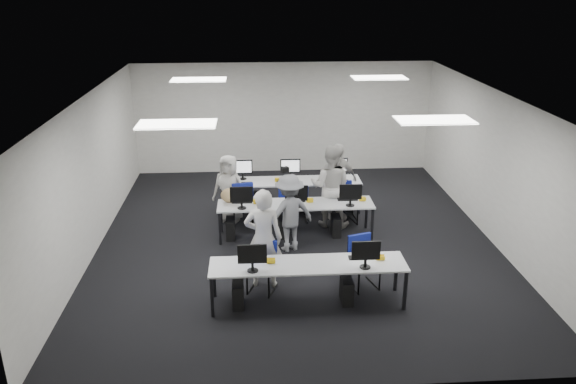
{
  "coord_description": "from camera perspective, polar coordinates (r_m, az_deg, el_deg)",
  "views": [
    {
      "loc": [
        -0.85,
        -10.44,
        5.07
      ],
      "look_at": [
        -0.16,
        0.17,
        1.0
      ],
      "focal_mm": 35.0,
      "sensor_mm": 36.0,
      "label": 1
    }
  ],
  "objects": [
    {
      "name": "chair_2",
      "position": [
        12.28,
        -4.7,
        -2.09
      ],
      "size": [
        0.5,
        0.53,
        0.89
      ],
      "rotation": [
        0.0,
        0.0,
        0.14
      ],
      "color": "navy",
      "rests_on": "ground"
    },
    {
      "name": "handbag",
      "position": [
        11.58,
        -5.93,
        -0.36
      ],
      "size": [
        0.41,
        0.29,
        0.31
      ],
      "primitive_type": "ellipsoid",
      "rotation": [
        0.0,
        0.0,
        -0.15
      ],
      "color": "#9D8A51",
      "rests_on": "desk_mid"
    },
    {
      "name": "student_2",
      "position": [
        12.32,
        -6.0,
        0.34
      ],
      "size": [
        0.87,
        0.72,
        1.52
      ],
      "primitive_type": "imported",
      "rotation": [
        0.0,
        0.0,
        -0.37
      ],
      "color": "beige",
      "rests_on": "ground"
    },
    {
      "name": "equipment_mid",
      "position": [
        11.64,
        -0.17,
        -2.94
      ],
      "size": [
        2.91,
        0.41,
        1.19
      ],
      "color": "white",
      "rests_on": "desk_mid"
    },
    {
      "name": "student_3",
      "position": [
        12.38,
        4.92,
        1.03
      ],
      "size": [
        1.11,
        0.78,
        1.74
      ],
      "primitive_type": "imported",
      "rotation": [
        0.0,
        0.0,
        0.39
      ],
      "color": "beige",
      "rests_on": "ground"
    },
    {
      "name": "chair_5",
      "position": [
        12.43,
        -4.71,
        -1.67
      ],
      "size": [
        0.55,
        0.59,
        0.97
      ],
      "rotation": [
        0.0,
        0.0,
        0.16
      ],
      "color": "navy",
      "rests_on": "ground"
    },
    {
      "name": "chair_1",
      "position": [
        9.95,
        7.62,
        -7.99
      ],
      "size": [
        0.57,
        0.6,
        0.92
      ],
      "rotation": [
        0.0,
        0.0,
        0.3
      ],
      "color": "navy",
      "rests_on": "ground"
    },
    {
      "name": "equipment_back",
      "position": [
        12.99,
        1.12,
        -0.33
      ],
      "size": [
        2.91,
        0.41,
        1.19
      ],
      "color": "white",
      "rests_on": "desk_back"
    },
    {
      "name": "desk_back",
      "position": [
        12.84,
        0.29,
        0.96
      ],
      "size": [
        3.2,
        0.7,
        0.73
      ],
      "color": "#B3B4B7",
      "rests_on": "ground"
    },
    {
      "name": "desk_front",
      "position": [
        9.2,
        2.05,
        -7.56
      ],
      "size": [
        3.2,
        0.7,
        0.73
      ],
      "color": "#B3B4B7",
      "rests_on": "ground"
    },
    {
      "name": "chair_6",
      "position": [
        12.46,
        0.99,
        -1.7
      ],
      "size": [
        0.44,
        0.48,
        0.87
      ],
      "rotation": [
        0.0,
        0.0,
        0.03
      ],
      "color": "navy",
      "rests_on": "ground"
    },
    {
      "name": "student_0",
      "position": [
        9.63,
        -2.52,
        -4.74
      ],
      "size": [
        0.7,
        0.49,
        1.8
      ],
      "primitive_type": "imported",
      "rotation": [
        0.0,
        0.0,
        3.04
      ],
      "color": "beige",
      "rests_on": "ground"
    },
    {
      "name": "photographer",
      "position": [
        10.94,
        0.13,
        -2.13
      ],
      "size": [
        1.16,
        0.93,
        1.57
      ],
      "primitive_type": "imported",
      "rotation": [
        0.0,
        0.0,
        3.55
      ],
      "color": "gray",
      "rests_on": "ground"
    },
    {
      "name": "equipment_front",
      "position": [
        9.33,
        0.85,
        -9.4
      ],
      "size": [
        2.51,
        0.41,
        1.19
      ],
      "color": "#0B229B",
      "rests_on": "desk_front"
    },
    {
      "name": "student_1",
      "position": [
        12.04,
        4.32,
        0.62
      ],
      "size": [
        1.02,
        0.89,
        1.8
      ],
      "primitive_type": "imported",
      "rotation": [
        0.0,
        0.0,
        2.88
      ],
      "color": "beige",
      "rests_on": "ground"
    },
    {
      "name": "room",
      "position": [
        11.07,
        0.88,
        2.12
      ],
      "size": [
        9.0,
        9.02,
        3.0
      ],
      "color": "black",
      "rests_on": "ground"
    },
    {
      "name": "chair_3",
      "position": [
        12.21,
        -0.15,
        -2.18
      ],
      "size": [
        0.52,
        0.55,
        0.87
      ],
      "rotation": [
        0.0,
        0.0,
        -0.23
      ],
      "color": "navy",
      "rests_on": "ground"
    },
    {
      "name": "chair_0",
      "position": [
        9.76,
        -2.62,
        -8.47
      ],
      "size": [
        0.57,
        0.59,
        0.88
      ],
      "rotation": [
        0.0,
        0.0,
        -0.37
      ],
      "color": "navy",
      "rests_on": "ground"
    },
    {
      "name": "chair_4",
      "position": [
        12.42,
        5.82,
        -1.84
      ],
      "size": [
        0.54,
        0.57,
        0.9
      ],
      "rotation": [
        0.0,
        0.0,
        0.24
      ],
      "color": "navy",
      "rests_on": "ground"
    },
    {
      "name": "dslr_camera",
      "position": [
        10.79,
        -0.31,
        2.29
      ],
      "size": [
        0.2,
        0.22,
        0.1
      ],
      "primitive_type": "cube",
      "rotation": [
        0.0,
        0.0,
        3.55
      ],
      "color": "black",
      "rests_on": "photographer"
    },
    {
      "name": "ceiling_panels",
      "position": [
        10.68,
        0.92,
        9.68
      ],
      "size": [
        5.2,
        4.6,
        0.02
      ],
      "color": "white",
      "rests_on": "room"
    },
    {
      "name": "chair_7",
      "position": [
        12.64,
        6.08,
        -1.58
      ],
      "size": [
        0.43,
        0.46,
        0.81
      ],
      "rotation": [
        0.0,
        0.0,
        0.09
      ],
      "color": "navy",
      "rests_on": "ground"
    },
    {
      "name": "desk_mid",
      "position": [
        11.54,
        0.78,
        -1.41
      ],
      "size": [
        3.2,
        0.7,
        0.73
      ],
      "color": "#B3B4B7",
      "rests_on": "ground"
    }
  ]
}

